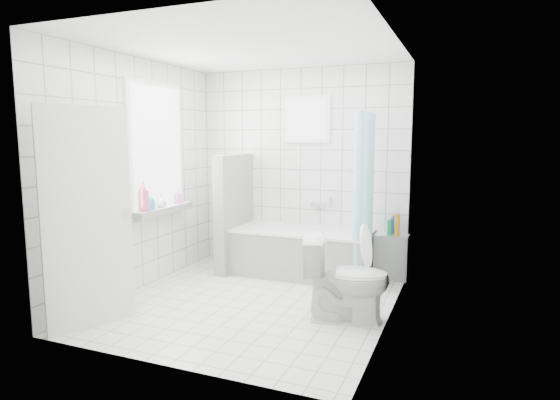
% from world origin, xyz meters
% --- Properties ---
extents(ground, '(3.00, 3.00, 0.00)m').
position_xyz_m(ground, '(0.00, 0.00, 0.00)').
color(ground, white).
rests_on(ground, ground).
extents(ceiling, '(3.00, 3.00, 0.00)m').
position_xyz_m(ceiling, '(0.00, 0.00, 2.60)').
color(ceiling, white).
rests_on(ceiling, ground).
extents(wall_back, '(2.80, 0.02, 2.60)m').
position_xyz_m(wall_back, '(0.00, 1.50, 1.30)').
color(wall_back, white).
rests_on(wall_back, ground).
extents(wall_front, '(2.80, 0.02, 2.60)m').
position_xyz_m(wall_front, '(0.00, -1.50, 1.30)').
color(wall_front, white).
rests_on(wall_front, ground).
extents(wall_left, '(0.02, 3.00, 2.60)m').
position_xyz_m(wall_left, '(-1.40, 0.00, 1.30)').
color(wall_left, white).
rests_on(wall_left, ground).
extents(wall_right, '(0.02, 3.00, 2.60)m').
position_xyz_m(wall_right, '(1.40, 0.00, 1.30)').
color(wall_right, white).
rests_on(wall_right, ground).
extents(window_left, '(0.01, 0.90, 1.40)m').
position_xyz_m(window_left, '(-1.35, 0.30, 1.60)').
color(window_left, white).
rests_on(window_left, wall_left).
extents(window_back, '(0.50, 0.01, 0.50)m').
position_xyz_m(window_back, '(0.10, 1.46, 1.95)').
color(window_back, white).
rests_on(window_back, wall_back).
extents(window_sill, '(0.18, 1.02, 0.08)m').
position_xyz_m(window_sill, '(-1.31, 0.30, 0.86)').
color(window_sill, white).
rests_on(window_sill, wall_left).
extents(door, '(0.37, 0.74, 2.00)m').
position_xyz_m(door, '(-1.08, -1.12, 1.00)').
color(door, silver).
rests_on(door, ground).
extents(bathtub, '(1.70, 0.77, 0.58)m').
position_xyz_m(bathtub, '(0.16, 1.12, 0.29)').
color(bathtub, white).
rests_on(bathtub, ground).
extents(partition_wall, '(0.15, 0.85, 1.50)m').
position_xyz_m(partition_wall, '(-0.76, 1.07, 0.75)').
color(partition_wall, white).
rests_on(partition_wall, ground).
extents(tiled_ledge, '(0.40, 0.24, 0.55)m').
position_xyz_m(tiled_ledge, '(1.23, 1.38, 0.28)').
color(tiled_ledge, white).
rests_on(tiled_ledge, ground).
extents(toilet, '(0.88, 0.63, 0.81)m').
position_xyz_m(toilet, '(1.03, -0.10, 0.41)').
color(toilet, white).
rests_on(toilet, ground).
extents(curtain_rod, '(0.02, 0.80, 0.02)m').
position_xyz_m(curtain_rod, '(0.95, 1.10, 2.00)').
color(curtain_rod, silver).
rests_on(curtain_rod, wall_back).
extents(shower_curtain, '(0.14, 0.48, 1.78)m').
position_xyz_m(shower_curtain, '(0.95, 0.97, 1.10)').
color(shower_curtain, '#54DFF6').
rests_on(shower_curtain, curtain_rod).
extents(tub_faucet, '(0.18, 0.06, 0.06)m').
position_xyz_m(tub_faucet, '(0.26, 1.46, 0.85)').
color(tub_faucet, silver).
rests_on(tub_faucet, wall_back).
extents(sill_bottles, '(0.18, 0.82, 0.33)m').
position_xyz_m(sill_bottles, '(-1.30, 0.11, 1.03)').
color(sill_bottles, '#2BA7C5').
rests_on(sill_bottles, window_sill).
extents(ledge_bottles, '(0.15, 0.17, 0.27)m').
position_xyz_m(ledge_bottles, '(1.25, 1.34, 0.67)').
color(ledge_bottles, '#18924C').
rests_on(ledge_bottles, tiled_ledge).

